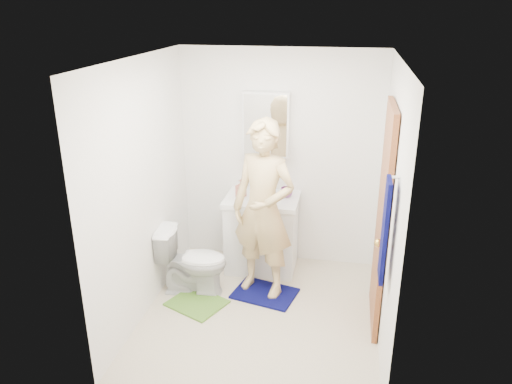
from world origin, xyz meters
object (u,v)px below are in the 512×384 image
man (263,210)px  towel (385,231)px  vanity_cabinet (262,235)px  toothbrush_cup (286,192)px  soap_dispenser (241,188)px  medicine_cabinet (266,124)px  toilet (193,261)px

man → towel: bearing=-24.1°
vanity_cabinet → toothbrush_cup: toothbrush_cup is taller
soap_dispenser → medicine_cabinet: bearing=48.3°
vanity_cabinet → towel: bearing=-51.5°
towel → soap_dispenser: size_ratio=4.01×
toilet → toothbrush_cup: (0.86, 0.69, 0.55)m
vanity_cabinet → towel: size_ratio=1.00×
vanity_cabinet → toilet: (-0.61, -0.63, -0.05)m
medicine_cabinet → soap_dispenser: (-0.23, -0.25, -0.65)m
vanity_cabinet → man: (0.10, -0.50, 0.52)m
soap_dispenser → toothbrush_cup: size_ratio=1.51×
medicine_cabinet → toothbrush_cup: medicine_cabinet is taller
toilet → soap_dispenser: soap_dispenser is taller
vanity_cabinet → towel: 2.08m
towel → toilet: (-1.79, 0.86, -0.90)m
toothbrush_cup → man: (-0.15, -0.57, 0.02)m
towel → toothbrush_cup: towel is taller
vanity_cabinet → medicine_cabinet: bearing=90.0°
medicine_cabinet → toilet: (-0.61, -0.85, -1.25)m
vanity_cabinet → toilet: size_ratio=1.14×
vanity_cabinet → toothbrush_cup: size_ratio=6.05×
towel → soap_dispenser: towel is taller
medicine_cabinet → man: medicine_cabinet is taller
medicine_cabinet → vanity_cabinet: bearing=-90.0°
medicine_cabinet → towel: bearing=-55.4°
toilet → vanity_cabinet: bearing=-47.6°
vanity_cabinet → medicine_cabinet: medicine_cabinet is taller
toilet → toothbrush_cup: bearing=-54.9°
towel → toothbrush_cup: 1.84m
towel → toilet: size_ratio=1.14×
toothbrush_cup → toilet: bearing=-141.3°
vanity_cabinet → toothbrush_cup: 0.57m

